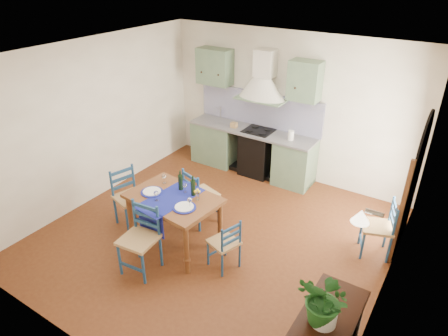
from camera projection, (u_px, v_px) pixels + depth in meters
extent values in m
plane|color=#4C2210|center=(216.00, 235.00, 6.34)|extent=(5.00, 5.00, 0.00)
cube|color=white|center=(288.00, 107.00, 7.54)|extent=(5.00, 0.04, 2.80)
cube|color=slate|center=(216.00, 142.00, 8.45)|extent=(0.90, 0.60, 0.88)
cube|color=slate|center=(295.00, 163.00, 7.59)|extent=(0.70, 0.60, 0.88)
cube|color=black|center=(258.00, 153.00, 7.98)|extent=(0.60, 0.58, 0.88)
cube|color=gray|center=(252.00, 130.00, 7.83)|extent=(2.60, 0.64, 0.04)
cube|color=silver|center=(216.00, 122.00, 8.24)|extent=(0.45, 0.40, 0.03)
cylinder|color=silver|center=(221.00, 112.00, 8.30)|extent=(0.02, 0.02, 0.26)
cube|color=black|center=(259.00, 131.00, 7.75)|extent=(0.55, 0.48, 0.02)
cube|color=black|center=(252.00, 168.00, 8.27)|extent=(2.60, 0.50, 0.08)
cube|color=#0A0956|center=(259.00, 109.00, 7.87)|extent=(2.65, 0.05, 0.68)
cube|color=slate|center=(215.00, 67.00, 7.87)|extent=(0.70, 0.34, 0.70)
cube|color=slate|center=(305.00, 81.00, 6.96)|extent=(0.55, 0.34, 0.70)
cone|color=beige|center=(262.00, 89.00, 7.41)|extent=(0.96, 0.96, 0.40)
cube|color=beige|center=(265.00, 63.00, 7.26)|extent=(0.36, 0.30, 0.50)
cube|color=white|center=(399.00, 209.00, 4.49)|extent=(0.04, 5.00, 2.80)
cube|color=black|center=(410.00, 197.00, 5.81)|extent=(0.03, 1.00, 1.65)
cylinder|color=black|center=(423.00, 145.00, 5.42)|extent=(0.03, 1.00, 1.00)
cube|color=brown|center=(400.00, 214.00, 5.42)|extent=(0.06, 0.06, 1.65)
cube|color=brown|center=(415.00, 181.00, 6.22)|extent=(0.06, 0.06, 1.65)
cube|color=brown|center=(414.00, 181.00, 5.90)|extent=(0.04, 0.55, 1.96)
cylinder|color=silver|center=(375.00, 213.00, 3.28)|extent=(0.15, 0.04, 0.04)
cone|color=#FFEDC6|center=(361.00, 216.00, 3.36)|extent=(0.16, 0.16, 0.12)
cube|color=white|center=(94.00, 122.00, 6.88)|extent=(0.04, 5.00, 2.80)
cube|color=silver|center=(213.00, 56.00, 5.03)|extent=(5.00, 5.00, 0.01)
cube|color=brown|center=(173.00, 199.00, 5.79)|extent=(1.40, 1.01, 0.05)
cube|color=brown|center=(173.00, 202.00, 5.82)|extent=(1.26, 0.87, 0.08)
cylinder|color=brown|center=(131.00, 219.00, 6.06)|extent=(0.08, 0.08, 0.78)
cylinder|color=brown|center=(165.00, 199.00, 6.56)|extent=(0.08, 0.08, 0.78)
cylinder|color=brown|center=(186.00, 250.00, 5.42)|extent=(0.08, 0.08, 0.78)
cylinder|color=brown|center=(220.00, 225.00, 5.92)|extent=(0.08, 0.08, 0.78)
cube|color=navy|center=(170.00, 198.00, 5.74)|extent=(0.59, 1.03, 0.01)
cube|color=navy|center=(151.00, 221.00, 5.55)|extent=(0.49, 0.07, 0.38)
cylinder|color=navy|center=(152.00, 192.00, 5.88)|extent=(0.33, 0.33, 0.01)
cylinder|color=white|center=(152.00, 191.00, 5.87)|extent=(0.26, 0.26, 0.01)
cylinder|color=navy|center=(184.00, 207.00, 5.52)|extent=(0.33, 0.33, 0.01)
cylinder|color=white|center=(184.00, 207.00, 5.51)|extent=(0.26, 0.26, 0.01)
cylinder|color=black|center=(180.00, 181.00, 5.89)|extent=(0.07, 0.07, 0.32)
cylinder|color=black|center=(193.00, 186.00, 5.75)|extent=(0.07, 0.07, 0.32)
cylinder|color=white|center=(197.00, 196.00, 5.68)|extent=(0.05, 0.05, 0.10)
sphere|color=yellow|center=(197.00, 191.00, 5.64)|extent=(0.10, 0.10, 0.10)
cylinder|color=navy|center=(120.00, 259.00, 5.45)|extent=(0.04, 0.04, 0.51)
cylinder|color=navy|center=(136.00, 229.00, 5.65)|extent=(0.04, 0.04, 1.00)
cylinder|color=navy|center=(143.00, 269.00, 5.29)|extent=(0.04, 0.04, 0.51)
cylinder|color=navy|center=(160.00, 237.00, 5.49)|extent=(0.04, 0.04, 1.00)
cube|color=tan|center=(139.00, 239.00, 5.40)|extent=(0.51, 0.51, 0.04)
cube|color=navy|center=(147.00, 223.00, 5.49)|extent=(0.42, 0.07, 0.05)
cube|color=navy|center=(146.00, 215.00, 5.43)|extent=(0.42, 0.07, 0.05)
cube|color=navy|center=(145.00, 207.00, 5.37)|extent=(0.42, 0.07, 0.05)
cube|color=navy|center=(132.00, 267.00, 5.40)|extent=(0.40, 0.07, 0.03)
cylinder|color=navy|center=(218.00, 209.00, 6.55)|extent=(0.04, 0.04, 0.50)
cylinder|color=navy|center=(199.00, 205.00, 6.21)|extent=(0.04, 0.04, 0.98)
cylinder|color=navy|center=(204.00, 199.00, 6.81)|extent=(0.04, 0.04, 0.50)
cylinder|color=navy|center=(184.00, 195.00, 6.47)|extent=(0.04, 0.04, 0.98)
cube|color=tan|center=(201.00, 195.00, 6.44)|extent=(0.57, 0.57, 0.04)
cube|color=navy|center=(191.00, 191.00, 6.27)|extent=(0.40, 0.15, 0.05)
cube|color=navy|center=(191.00, 184.00, 6.20)|extent=(0.40, 0.15, 0.05)
cube|color=navy|center=(190.00, 177.00, 6.14)|extent=(0.40, 0.15, 0.05)
cube|color=navy|center=(211.00, 207.00, 6.70)|extent=(0.39, 0.14, 0.03)
cylinder|color=navy|center=(127.00, 221.00, 6.26)|extent=(0.04, 0.04, 0.49)
cylinder|color=navy|center=(114.00, 198.00, 6.41)|extent=(0.04, 0.04, 0.97)
cylinder|color=navy|center=(149.00, 212.00, 6.49)|extent=(0.04, 0.04, 0.49)
cylinder|color=navy|center=(135.00, 190.00, 6.63)|extent=(0.04, 0.04, 0.97)
cube|color=tan|center=(130.00, 197.00, 6.38)|extent=(0.56, 0.56, 0.04)
cube|color=navy|center=(123.00, 185.00, 6.45)|extent=(0.14, 0.40, 0.05)
cube|color=navy|center=(122.00, 179.00, 6.39)|extent=(0.14, 0.40, 0.05)
cube|color=navy|center=(121.00, 171.00, 6.32)|extent=(0.14, 0.40, 0.05)
cube|color=navy|center=(138.00, 219.00, 6.40)|extent=(0.14, 0.38, 0.03)
cylinder|color=navy|center=(225.00, 244.00, 5.82)|extent=(0.03, 0.03, 0.41)
cylinder|color=navy|center=(240.00, 244.00, 5.52)|extent=(0.03, 0.03, 0.79)
cylinder|color=navy|center=(208.00, 253.00, 5.65)|extent=(0.03, 0.03, 0.41)
cylinder|color=navy|center=(222.00, 254.00, 5.34)|extent=(0.03, 0.03, 0.79)
cube|color=tan|center=(224.00, 242.00, 5.53)|extent=(0.47, 0.47, 0.04)
cube|color=navy|center=(231.00, 241.00, 5.37)|extent=(0.12, 0.33, 0.04)
cube|color=navy|center=(231.00, 235.00, 5.32)|extent=(0.12, 0.33, 0.04)
cube|color=navy|center=(231.00, 228.00, 5.27)|extent=(0.12, 0.33, 0.04)
cube|color=navy|center=(217.00, 251.00, 5.76)|extent=(0.12, 0.31, 0.02)
cylinder|color=navy|center=(361.00, 231.00, 6.05)|extent=(0.04, 0.04, 0.46)
cylinder|color=navy|center=(388.00, 223.00, 5.88)|extent=(0.04, 0.04, 0.90)
cylinder|color=navy|center=(362.00, 246.00, 5.74)|extent=(0.04, 0.04, 0.46)
cylinder|color=navy|center=(392.00, 237.00, 5.57)|extent=(0.04, 0.04, 0.90)
cube|color=tan|center=(377.00, 227.00, 5.75)|extent=(0.54, 0.54, 0.04)
cube|color=navy|center=(392.00, 221.00, 5.65)|extent=(0.15, 0.37, 0.04)
cube|color=navy|center=(394.00, 214.00, 5.60)|extent=(0.15, 0.37, 0.04)
cube|color=navy|center=(396.00, 207.00, 5.54)|extent=(0.15, 0.37, 0.04)
cube|color=navy|center=(361.00, 241.00, 5.92)|extent=(0.15, 0.35, 0.02)
cube|color=black|center=(329.00, 317.00, 3.75)|extent=(0.50, 1.05, 0.04)
cube|color=brown|center=(310.00, 324.00, 4.25)|extent=(0.02, 0.38, 0.63)
imported|color=#1D571C|center=(326.00, 301.00, 3.55)|extent=(0.58, 0.54, 0.53)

